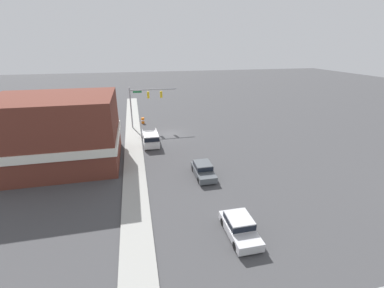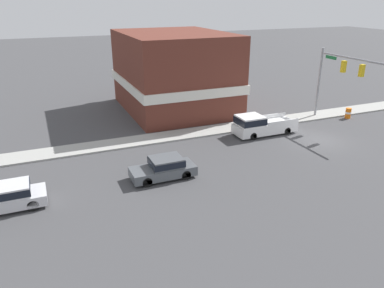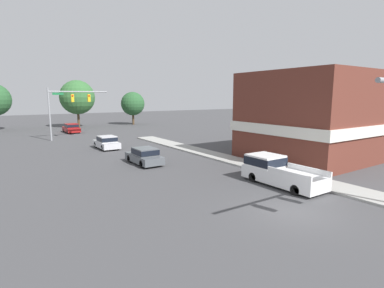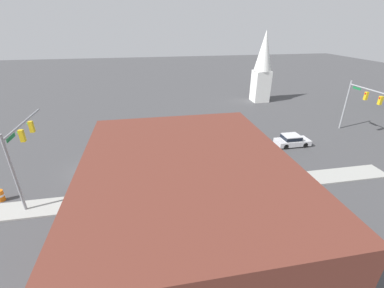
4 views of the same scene
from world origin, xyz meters
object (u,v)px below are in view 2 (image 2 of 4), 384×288
car_lead (164,167)px  pickup_truck_parked (260,125)px  construction_barrel (348,113)px  car_second_ahead (9,196)px

car_lead → pickup_truck_parked: bearing=-65.4°
construction_barrel → pickup_truck_parked: bearing=93.4°
car_lead → car_second_ahead: bearing=91.4°
car_lead → construction_barrel: size_ratio=4.18×
pickup_truck_parked → construction_barrel: 10.88m
construction_barrel → car_second_ahead: bearing=100.4°
pickup_truck_parked → construction_barrel: (0.65, -10.85, -0.38)m
pickup_truck_parked → construction_barrel: bearing=-86.6°
pickup_truck_parked → construction_barrel: pickup_truck_parked is taller
car_lead → pickup_truck_parked: pickup_truck_parked is taller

